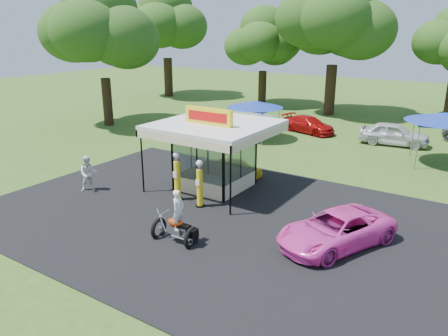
{
  "coord_description": "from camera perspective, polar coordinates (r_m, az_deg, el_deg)",
  "views": [
    {
      "loc": [
        9.92,
        -12.31,
        7.81
      ],
      "look_at": [
        -0.8,
        4.0,
        1.53
      ],
      "focal_mm": 35.0,
      "sensor_mm": 36.0,
      "label": 1
    }
  ],
  "objects": [
    {
      "name": "bg_car_c",
      "position": [
        32.6,
        21.31,
        4.18
      ],
      "size": [
        4.81,
        2.41,
        1.57
      ],
      "primitive_type": "imported",
      "rotation": [
        0.0,
        0.0,
        1.69
      ],
      "color": "silver",
      "rests_on": "ground"
    },
    {
      "name": "pink_sedan",
      "position": [
        16.9,
        14.42,
        -7.78
      ],
      "size": [
        3.97,
        5.24,
        1.32
      ],
      "primitive_type": "imported",
      "rotation": [
        0.0,
        0.0,
        -0.43
      ],
      "color": "#FE45C0",
      "rests_on": "ground"
    },
    {
      "name": "gas_pump_left",
      "position": [
        20.49,
        -6.11,
        -1.22
      ],
      "size": [
        0.45,
        0.45,
        2.4
      ],
      "color": "black",
      "rests_on": "ground"
    },
    {
      "name": "oak_far_b",
      "position": [
        46.47,
        5.17,
        15.84
      ],
      "size": [
        8.2,
        8.2,
        9.77
      ],
      "color": "black",
      "rests_on": "ground"
    },
    {
      "name": "asphalt_apron",
      "position": [
        19.08,
        -1.3,
        -6.26
      ],
      "size": [
        20.0,
        14.0,
        0.04
      ],
      "primitive_type": "cube",
      "color": "black",
      "rests_on": "ground"
    },
    {
      "name": "oak_far_a",
      "position": [
        53.05,
        -7.53,
        17.8
      ],
      "size": [
        10.48,
        10.48,
        12.42
      ],
      "color": "black",
      "rests_on": "ground"
    },
    {
      "name": "spare_tires",
      "position": [
        22.9,
        -5.92,
        -1.24
      ],
      "size": [
        0.86,
        0.53,
        0.73
      ],
      "rotation": [
        0.0,
        0.0,
        0.03
      ],
      "color": "black",
      "rests_on": "ground"
    },
    {
      "name": "oak_far_c",
      "position": [
        42.08,
        14.32,
        17.87
      ],
      "size": [
        10.98,
        10.98,
        12.94
      ],
      "color": "black",
      "rests_on": "ground"
    },
    {
      "name": "gas_pump_right",
      "position": [
        19.66,
        -3.18,
        -2.22
      ],
      "size": [
        0.42,
        0.42,
        2.24
      ],
      "color": "black",
      "rests_on": "ground"
    },
    {
      "name": "tent_east",
      "position": [
        28.52,
        26.95,
        5.88
      ],
      "size": [
        4.49,
        4.49,
        3.14
      ],
      "rotation": [
        0.0,
        0.0,
        0.27
      ],
      "color": "gray",
      "rests_on": "ground"
    },
    {
      "name": "tent_west",
      "position": [
        31.73,
        4.07,
        8.28
      ],
      "size": [
        4.05,
        4.05,
        2.83
      ],
      "rotation": [
        0.0,
        0.0,
        0.01
      ],
      "color": "gray",
      "rests_on": "ground"
    },
    {
      "name": "oak_near",
      "position": [
        37.48,
        -15.65,
        16.27
      ],
      "size": [
        9.96,
        9.96,
        11.47
      ],
      "color": "black",
      "rests_on": "ground"
    },
    {
      "name": "kiosk_car",
      "position": [
        24.01,
        1.8,
        0.06
      ],
      "size": [
        2.82,
        1.13,
        0.96
      ],
      "primitive_type": "imported",
      "rotation": [
        0.0,
        0.0,
        1.57
      ],
      "color": "yellow",
      "rests_on": "ground"
    },
    {
      "name": "ground",
      "position": [
        17.63,
        -5.03,
        -8.52
      ],
      "size": [
        120.0,
        120.0,
        0.0
      ],
      "primitive_type": "plane",
      "color": "#2F571B",
      "rests_on": "ground"
    },
    {
      "name": "gas_station_kiosk",
      "position": [
        21.86,
        -1.2,
        1.84
      ],
      "size": [
        5.4,
        5.4,
        4.18
      ],
      "color": "white",
      "rests_on": "ground"
    },
    {
      "name": "motorcycle",
      "position": [
        16.61,
        -6.14,
        -6.98
      ],
      "size": [
        1.89,
        0.95,
        2.22
      ],
      "rotation": [
        0.0,
        0.0,
        0.04
      ],
      "color": "black",
      "rests_on": "ground"
    },
    {
      "name": "spectator_west",
      "position": [
        22.64,
        -17.28,
        -0.71
      ],
      "size": [
        1.09,
        1.13,
        1.83
      ],
      "primitive_type": "imported",
      "rotation": [
        0.0,
        0.0,
        0.93
      ],
      "color": "white",
      "rests_on": "ground"
    },
    {
      "name": "bg_car_a",
      "position": [
        36.82,
        3.62,
        6.67
      ],
      "size": [
        4.25,
        1.53,
        1.39
      ],
      "primitive_type": "imported",
      "rotation": [
        0.0,
        0.0,
        1.56
      ],
      "color": "white",
      "rests_on": "ground"
    },
    {
      "name": "bg_car_b",
      "position": [
        34.73,
        10.96,
        5.6
      ],
      "size": [
        4.72,
        2.92,
        1.28
      ],
      "primitive_type": "imported",
      "rotation": [
        0.0,
        0.0,
        1.29
      ],
      "color": "#B00E0D",
      "rests_on": "ground"
    }
  ]
}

